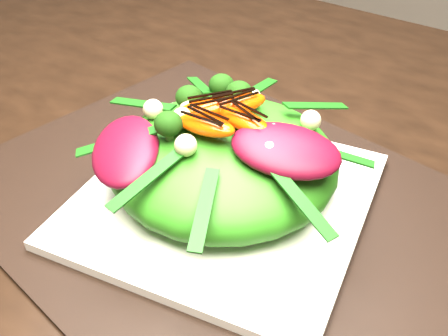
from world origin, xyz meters
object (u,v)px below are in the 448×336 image
Objects in this scene: dining_table at (237,146)px; salad_bowl at (224,188)px; plate_base at (224,198)px; orange_segment at (226,113)px; placemat at (224,204)px; lettuce_mound at (224,160)px.

dining_table is 0.14m from salad_bowl.
orange_segment is (-0.01, 0.01, 0.09)m from plate_base.
salad_bowl is at bearing 0.00° from placemat.
salad_bowl is 1.12× the size of lettuce_mound.
plate_base is (0.06, -0.11, 0.03)m from dining_table.
salad_bowl is at bearing 0.00° from plate_base.
placemat is 0.05m from lettuce_mound.
placemat is at bearing 0.00° from lettuce_mound.
dining_table reaches higher than placemat.
salad_bowl is (0.06, -0.11, 0.04)m from dining_table.
salad_bowl is 0.08m from orange_segment.
placemat is at bearing 0.00° from plate_base.
plate_base is 0.09m from orange_segment.
dining_table is 6.77× the size of salad_bowl.
salad_bowl is (0.00, 0.00, 0.01)m from plate_base.
dining_table is 0.15m from lettuce_mound.
plate_base is 0.05m from lettuce_mound.
placemat is 2.39× the size of lettuce_mound.
placemat is (0.06, -0.11, 0.02)m from dining_table.
lettuce_mound is at bearing 0.00° from placemat.
lettuce_mound is (0.00, 0.00, 0.05)m from plate_base.
placemat is at bearing 0.00° from salad_bowl.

